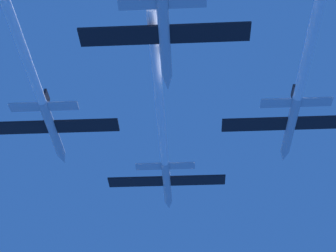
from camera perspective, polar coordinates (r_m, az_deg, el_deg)
The scene contains 3 objects.
jet_lead at distance 68.83m, azimuth -0.51°, elevation -2.45°, with size 17.92×40.99×2.97m.
jet_left_wing at distance 60.59m, azimuth -15.25°, elevation 5.26°, with size 17.92×41.57×2.97m.
jet_right_wing at distance 59.30m, azimuth 15.27°, elevation 5.58°, with size 17.92×40.73×2.97m.
Camera 1 is at (2.56, -65.33, -40.14)m, focal length 52.69 mm.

